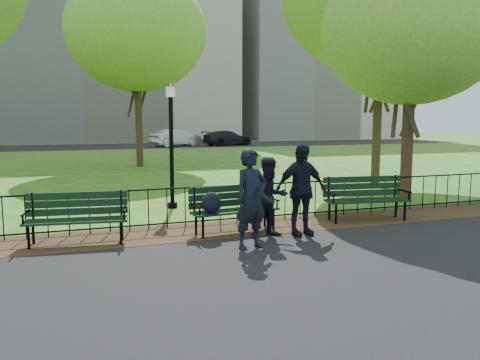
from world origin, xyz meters
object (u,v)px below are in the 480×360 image
object	(u,v)px
park_bench_left_a	(77,212)
sedan_silver	(176,138)
park_bench_right_a	(365,193)
lamppost	(171,140)
person_mid	(270,197)
person_right	(301,190)
tree_near_e	(413,27)
park_bench_main	(225,203)
person_left	(251,199)
sedan_dark	(228,138)
tree_far_c	(136,31)

from	to	relation	value
park_bench_left_a	sedan_silver	xyz separation A→B (m)	(8.40, 31.78, 0.17)
park_bench_right_a	lamppost	world-z (taller)	lamppost
person_mid	person_right	distance (m)	0.66
person_right	lamppost	bearing A→B (deg)	113.41
park_bench_left_a	lamppost	world-z (taller)	lamppost
lamppost	tree_near_e	size ratio (longest dim) A/B	0.47
park_bench_main	park_bench_right_a	distance (m)	3.51
person_mid	park_bench_right_a	bearing A→B (deg)	7.82
person_left	person_mid	distance (m)	0.92
park_bench_main	person_left	world-z (taller)	person_left
park_bench_left_a	tree_near_e	xyz separation A→B (m)	(9.07, 1.90, 4.31)
park_bench_left_a	sedan_dark	xyz separation A→B (m)	(13.20, 31.80, 0.08)
person_left	sedan_dark	distance (m)	34.75
tree_near_e	sedan_dark	bearing A→B (deg)	82.13
tree_far_c	person_mid	bearing A→B (deg)	-87.81
person_mid	person_right	size ratio (longest dim) A/B	0.86
park_bench_right_a	tree_far_c	size ratio (longest dim) A/B	0.21
sedan_dark	person_mid	bearing A→B (deg)	151.53
park_bench_right_a	sedan_dark	xyz separation A→B (m)	(6.80, 31.80, 0.05)
person_mid	sedan_dark	distance (m)	33.95
tree_far_c	sedan_silver	xyz separation A→B (m)	(5.34, 17.04, -5.88)
person_left	person_mid	bearing A→B (deg)	28.68
sedan_silver	tree_near_e	bearing A→B (deg)	159.86
sedan_dark	park_bench_left_a	bearing A→B (deg)	145.32
sedan_silver	sedan_dark	distance (m)	4.80
tree_far_c	person_right	distance (m)	16.63
person_mid	sedan_dark	size ratio (longest dim) A/B	0.35
lamppost	park_bench_left_a	bearing A→B (deg)	-128.62
tree_near_e	person_left	bearing A→B (deg)	-151.35
tree_near_e	sedan_silver	xyz separation A→B (m)	(-0.67, 29.88, -4.14)
lamppost	tree_near_e	distance (m)	7.43
tree_far_c	sedan_dark	size ratio (longest dim) A/B	2.06
person_left	tree_far_c	bearing A→B (deg)	74.05
sedan_silver	sedan_dark	xyz separation A→B (m)	(4.80, 0.02, -0.09)
lamppost	person_right	distance (m)	4.37
park_bench_left_a	lamppost	bearing A→B (deg)	58.82
tree_far_c	person_right	size ratio (longest dim) A/B	5.11
park_bench_left_a	person_left	bearing A→B (deg)	-17.77
sedan_silver	park_bench_left_a	bearing A→B (deg)	143.78
park_bench_right_a	tree_far_c	world-z (taller)	tree_far_c
tree_near_e	sedan_dark	world-z (taller)	tree_near_e
park_bench_left_a	sedan_dark	distance (m)	34.43
park_bench_right_a	person_right	size ratio (longest dim) A/B	1.08
lamppost	sedan_dark	bearing A→B (deg)	69.46
person_right	sedan_silver	xyz separation A→B (m)	(4.10, 32.61, -0.17)
tree_near_e	person_right	world-z (taller)	tree_near_e
park_bench_main	sedan_dark	distance (m)	33.60
person_right	person_mid	bearing A→B (deg)	173.36
park_bench_main	person_mid	world-z (taller)	person_mid
park_bench_left_a	person_mid	xyz separation A→B (m)	(3.65, -0.78, 0.21)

